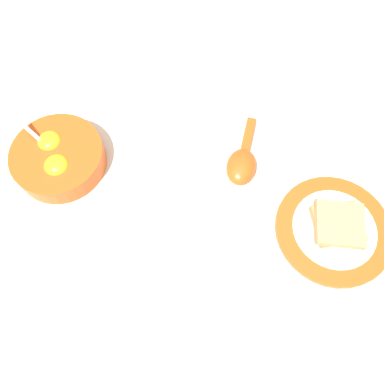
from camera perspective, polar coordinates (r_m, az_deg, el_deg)
name	(u,v)px	position (r m, az deg, el deg)	size (l,w,h in m)	color
ground_plane	(195,180)	(0.73, 0.39, 1.84)	(3.00, 3.00, 0.00)	silver
egg_bowl	(58,158)	(0.77, -19.68, 4.96)	(0.18, 0.18, 0.07)	#DB5119
toast_plate	(333,230)	(0.73, 20.75, -5.39)	(0.21, 0.21, 0.01)	#DB5119
toast_sandwich	(339,224)	(0.71, 21.45, -4.57)	(0.12, 0.11, 0.03)	tan
soup_spoon	(242,162)	(0.74, 7.65, 4.48)	(0.14, 0.14, 0.04)	#DB5119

